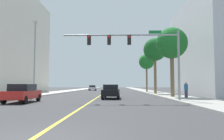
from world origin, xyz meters
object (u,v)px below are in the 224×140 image
object	(u,v)px
palm_far	(147,62)
pedestrian	(186,90)
traffic_signal_mast	(138,47)
car_silver	(93,88)
car_red	(23,93)
palm_near	(172,44)
car_black	(111,91)
street_lamp	(35,54)
palm_mid	(155,50)

from	to	relation	value
palm_far	pedestrian	xyz separation A→B (m)	(1.23, -19.92, -4.98)
traffic_signal_mast	car_silver	bearing A→B (deg)	101.93
car_red	pedestrian	bearing A→B (deg)	-163.59
palm_near	pedestrian	xyz separation A→B (m)	(0.84, -2.11, -5.16)
traffic_signal_mast	car_black	size ratio (longest dim) A/B	2.30
traffic_signal_mast	street_lamp	distance (m)	13.90
traffic_signal_mast	car_black	world-z (taller)	traffic_signal_mast
traffic_signal_mast	car_red	world-z (taller)	traffic_signal_mast
street_lamp	palm_near	xyz separation A→B (m)	(16.22, -1.61, 0.94)
palm_far	car_black	size ratio (longest dim) A/B	1.65
car_red	car_silver	distance (m)	40.75
palm_mid	palm_near	bearing A→B (deg)	-87.92
palm_near	car_red	world-z (taller)	palm_near
pedestrian	street_lamp	bearing A→B (deg)	102.81
palm_far	pedestrian	size ratio (longest dim) A/B	4.58
palm_mid	car_red	xyz separation A→B (m)	(-13.64, -15.65, -6.02)
palm_mid	car_black	xyz separation A→B (m)	(-6.50, -10.32, -6.05)
palm_far	car_black	world-z (taller)	palm_far
palm_far	car_silver	xyz separation A→B (m)	(-12.29, 16.17, -5.21)
street_lamp	car_black	bearing A→B (deg)	-17.83
car_red	car_black	bearing A→B (deg)	-144.24
palm_near	car_silver	bearing A→B (deg)	110.47
street_lamp	car_red	size ratio (longest dim) A/B	2.22
traffic_signal_mast	palm_mid	world-z (taller)	palm_mid
car_silver	pedestrian	size ratio (longest dim) A/B	2.63
car_silver	traffic_signal_mast	bearing A→B (deg)	-79.45
palm_near	traffic_signal_mast	bearing A→B (deg)	-127.85
car_black	car_red	bearing A→B (deg)	-141.29
street_lamp	palm_far	size ratio (longest dim) A/B	1.25
palm_far	pedestrian	distance (m)	20.57
car_silver	street_lamp	bearing A→B (deg)	-97.62
traffic_signal_mast	car_red	bearing A→B (deg)	-172.99
car_black	car_silver	distance (m)	35.88
palm_near	palm_mid	distance (m)	8.93
palm_near	palm_mid	xyz separation A→B (m)	(-0.32, 8.90, 0.70)
traffic_signal_mast	car_red	distance (m)	10.49
car_silver	pedestrian	distance (m)	38.54
car_silver	pedestrian	bearing A→B (deg)	-70.84
palm_mid	pedestrian	xyz separation A→B (m)	(1.16, -11.01, -5.86)
palm_near	car_black	xyz separation A→B (m)	(-6.82, -1.42, -5.34)
palm_near	car_silver	world-z (taller)	palm_near
traffic_signal_mast	street_lamp	xyz separation A→B (m)	(-11.89, 7.17, 0.42)
traffic_signal_mast	palm_near	world-z (taller)	palm_near
street_lamp	car_red	distance (m)	9.70
palm_mid	palm_far	size ratio (longest dim) A/B	1.16
car_red	car_silver	bearing A→B (deg)	-92.80
traffic_signal_mast	street_lamp	bearing A→B (deg)	148.91
palm_far	car_silver	bearing A→B (deg)	127.23
street_lamp	palm_mid	bearing A→B (deg)	24.65
car_black	pedestrian	world-z (taller)	pedestrian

